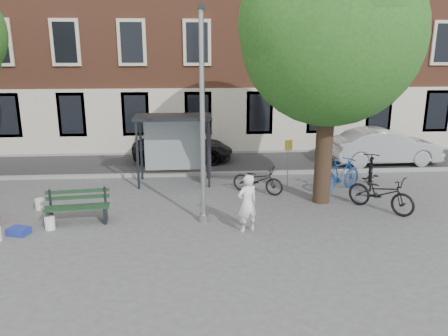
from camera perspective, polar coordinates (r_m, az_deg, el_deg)
ground at (r=13.14m, az=-2.66°, el=-7.00°), size 90.00×90.00×0.00m
road at (r=19.80m, az=-3.22°, el=0.63°), size 40.00×4.00×0.01m
curb_near at (r=17.86m, az=-3.11°, el=-0.79°), size 40.00×0.25×0.12m
curb_far at (r=21.73m, az=-3.32°, el=2.08°), size 40.00×0.25×0.12m
building_row at (r=25.27m, az=-3.73°, el=19.73°), size 30.00×8.00×14.00m
lamppost at (r=12.37m, az=-2.82°, el=5.04°), size 0.28×0.35×6.11m
tree_right at (r=14.24m, az=14.04°, el=17.39°), size 5.76×5.60×8.20m
bus_shelter at (r=16.56m, az=-5.24°, el=4.51°), size 2.85×1.45×2.62m
painter at (r=12.18m, az=3.07°, el=-4.63°), size 0.72×0.61×1.66m
bench at (r=13.63m, az=-18.56°, el=-5.03°), size 1.89×0.79×0.94m
bike_a at (r=15.56m, az=4.44°, el=-1.56°), size 1.96×1.48×0.99m
bike_b at (r=16.35m, az=14.99°, el=-0.82°), size 2.01×1.51×1.21m
bike_c at (r=14.69m, az=19.81°, el=-3.10°), size 2.02×2.17×1.16m
bike_d at (r=17.12m, az=18.62°, el=-0.36°), size 1.26×2.11×1.22m
car_dark at (r=20.14m, az=-5.37°, el=2.66°), size 4.63×2.30×1.26m
car_silver at (r=20.84m, az=20.23°, el=2.67°), size 4.87×1.85×1.59m
blue_crate at (r=13.48m, az=-25.24°, el=-7.46°), size 0.65×0.56×0.20m
bucket_b at (r=13.47m, az=-21.79°, el=-6.73°), size 0.29×0.29×0.36m
bucket_c at (r=15.22m, az=-22.93°, el=-4.37°), size 0.37×0.37×0.36m
notice_sign at (r=16.41m, az=8.40°, el=1.88°), size 0.30×0.10×1.75m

